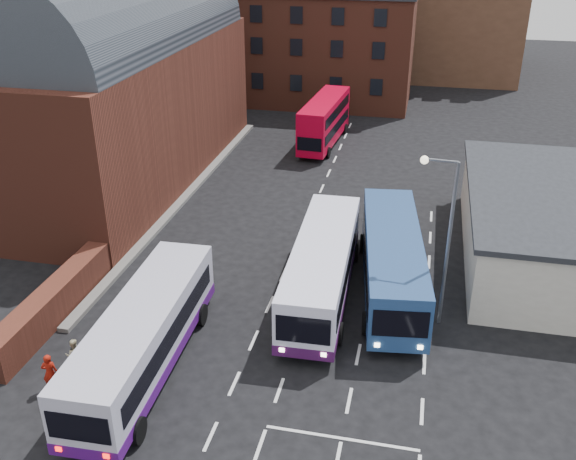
% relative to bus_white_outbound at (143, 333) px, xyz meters
% --- Properties ---
extents(ground, '(180.00, 180.00, 0.00)m').
position_rel_bus_white_outbound_xyz_m(ground, '(4.09, 0.65, -1.92)').
color(ground, black).
extents(railway_station, '(12.00, 28.00, 16.00)m').
position_rel_bus_white_outbound_xyz_m(railway_station, '(-11.41, 21.65, 5.72)').
color(railway_station, '#602B1E').
rests_on(railway_station, ground).
extents(forecourt_wall, '(1.20, 10.00, 1.80)m').
position_rel_bus_white_outbound_xyz_m(forecourt_wall, '(-6.11, 2.65, -1.02)').
color(forecourt_wall, '#602B1E').
rests_on(forecourt_wall, ground).
extents(cream_building, '(10.40, 16.40, 4.25)m').
position_rel_bus_white_outbound_xyz_m(cream_building, '(19.09, 14.65, 0.24)').
color(cream_building, beige).
rests_on(cream_building, ground).
extents(brick_terrace, '(22.00, 10.00, 11.00)m').
position_rel_bus_white_outbound_xyz_m(brick_terrace, '(-1.91, 46.65, 3.58)').
color(brick_terrace, brown).
rests_on(brick_terrace, ground).
extents(castle_keep, '(22.00, 22.00, 12.00)m').
position_rel_bus_white_outbound_xyz_m(castle_keep, '(10.09, 66.65, 4.08)').
color(castle_keep, brown).
rests_on(castle_keep, ground).
extents(bus_white_outbound, '(3.30, 11.99, 3.25)m').
position_rel_bus_white_outbound_xyz_m(bus_white_outbound, '(0.00, 0.00, 0.00)').
color(bus_white_outbound, silver).
rests_on(bus_white_outbound, ground).
extents(bus_white_inbound, '(3.35, 12.17, 3.30)m').
position_rel_bus_white_outbound_xyz_m(bus_white_inbound, '(6.58, 7.52, 0.03)').
color(bus_white_inbound, white).
rests_on(bus_white_inbound, ground).
extents(bus_blue, '(4.36, 12.60, 3.36)m').
position_rel_bus_white_outbound_xyz_m(bus_blue, '(10.09, 8.92, 0.07)').
color(bus_blue, navy).
rests_on(bus_blue, ground).
extents(bus_red_double, '(3.09, 10.21, 4.03)m').
position_rel_bus_white_outbound_xyz_m(bus_red_double, '(2.55, 32.20, 0.22)').
color(bus_red_double, '#C10322').
rests_on(bus_red_double, ground).
extents(street_lamp, '(1.75, 0.39, 8.59)m').
position_rel_bus_white_outbound_xyz_m(street_lamp, '(12.39, 6.53, 3.27)').
color(street_lamp, slate).
rests_on(street_lamp, ground).
extents(pedestrian_red, '(0.77, 0.61, 1.84)m').
position_rel_bus_white_outbound_xyz_m(pedestrian_red, '(-3.35, -2.21, -1.00)').
color(pedestrian_red, '#98150A').
rests_on(pedestrian_red, ground).
extents(pedestrian_beige, '(0.93, 0.87, 1.54)m').
position_rel_bus_white_outbound_xyz_m(pedestrian_beige, '(-3.10, -0.68, -1.15)').
color(pedestrian_beige, beige).
rests_on(pedestrian_beige, ground).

